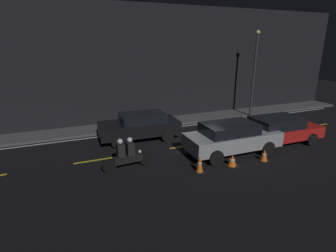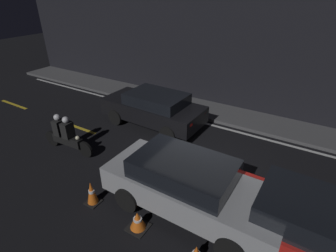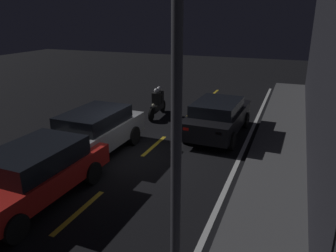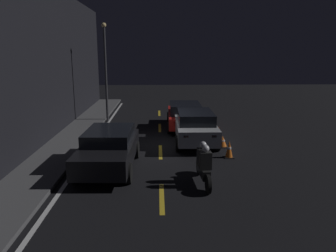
{
  "view_description": "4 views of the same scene",
  "coord_description": "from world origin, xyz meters",
  "px_view_note": "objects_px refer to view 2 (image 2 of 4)",
  "views": [
    {
      "loc": [
        -6.61,
        -11.04,
        4.94
      ],
      "look_at": [
        -1.91,
        0.45,
        1.03
      ],
      "focal_mm": 28.0,
      "sensor_mm": 36.0,
      "label": 1
    },
    {
      "loc": [
        2.6,
        -6.15,
        5.17
      ],
      "look_at": [
        -1.32,
        0.3,
        1.1
      ],
      "focal_mm": 28.0,
      "sensor_mm": 36.0,
      "label": 2
    },
    {
      "loc": [
        9.04,
        4.48,
        4.5
      ],
      "look_at": [
        -1.09,
        0.5,
        0.79
      ],
      "focal_mm": 35.0,
      "sensor_mm": 36.0,
      "label": 3
    },
    {
      "loc": [
        -14.22,
        0.09,
        4.11
      ],
      "look_at": [
        -1.01,
        -0.32,
        1.12
      ],
      "focal_mm": 35.0,
      "sensor_mm": 36.0,
      "label": 4
    }
  ],
  "objects_px": {
    "motorcycle": "(65,135)",
    "traffic_cone_mid": "(138,221)",
    "taxi_red": "(325,233)",
    "van_black": "(154,108)",
    "traffic_cone_near": "(92,193)",
    "hatchback_silver": "(189,185)"
  },
  "relations": [
    {
      "from": "van_black",
      "to": "traffic_cone_near",
      "type": "height_order",
      "value": "van_black"
    },
    {
      "from": "hatchback_silver",
      "to": "taxi_red",
      "type": "height_order",
      "value": "hatchback_silver"
    },
    {
      "from": "taxi_red",
      "to": "motorcycle",
      "type": "xyz_separation_m",
      "value": [
        -7.9,
        0.05,
        -0.11
      ]
    },
    {
      "from": "motorcycle",
      "to": "hatchback_silver",
      "type": "bearing_deg",
      "value": -6.48
    },
    {
      "from": "hatchback_silver",
      "to": "motorcycle",
      "type": "xyz_separation_m",
      "value": [
        -4.91,
        0.26,
        -0.17
      ]
    },
    {
      "from": "taxi_red",
      "to": "van_black",
      "type": "bearing_deg",
      "value": 154.4
    },
    {
      "from": "van_black",
      "to": "motorcycle",
      "type": "distance_m",
      "value": 3.53
    },
    {
      "from": "hatchback_silver",
      "to": "taxi_red",
      "type": "bearing_deg",
      "value": 4.83
    },
    {
      "from": "van_black",
      "to": "traffic_cone_near",
      "type": "relative_size",
      "value": 6.13
    },
    {
      "from": "van_black",
      "to": "hatchback_silver",
      "type": "height_order",
      "value": "hatchback_silver"
    },
    {
      "from": "van_black",
      "to": "traffic_cone_mid",
      "type": "height_order",
      "value": "van_black"
    },
    {
      "from": "van_black",
      "to": "traffic_cone_near",
      "type": "xyz_separation_m",
      "value": [
        1.11,
        -4.58,
        -0.43
      ]
    },
    {
      "from": "motorcycle",
      "to": "traffic_cone_mid",
      "type": "xyz_separation_m",
      "value": [
        4.16,
        -1.43,
        -0.4
      ]
    },
    {
      "from": "motorcycle",
      "to": "traffic_cone_near",
      "type": "relative_size",
      "value": 3.08
    },
    {
      "from": "motorcycle",
      "to": "traffic_cone_near",
      "type": "bearing_deg",
      "value": -31.27
    },
    {
      "from": "taxi_red",
      "to": "traffic_cone_mid",
      "type": "distance_m",
      "value": 4.01
    },
    {
      "from": "taxi_red",
      "to": "traffic_cone_mid",
      "type": "xyz_separation_m",
      "value": [
        -3.74,
        -1.38,
        -0.51
      ]
    },
    {
      "from": "motorcycle",
      "to": "traffic_cone_near",
      "type": "xyz_separation_m",
      "value": [
        2.62,
        -1.39,
        -0.3
      ]
    },
    {
      "from": "motorcycle",
      "to": "traffic_cone_near",
      "type": "height_order",
      "value": "motorcycle"
    },
    {
      "from": "taxi_red",
      "to": "motorcycle",
      "type": "distance_m",
      "value": 7.9
    },
    {
      "from": "hatchback_silver",
      "to": "traffic_cone_near",
      "type": "xyz_separation_m",
      "value": [
        -2.28,
        -1.12,
        -0.46
      ]
    },
    {
      "from": "taxi_red",
      "to": "hatchback_silver",
      "type": "bearing_deg",
      "value": -174.58
    }
  ]
}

